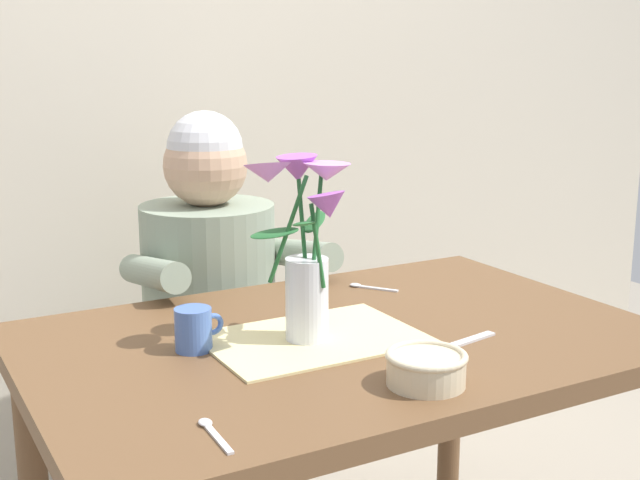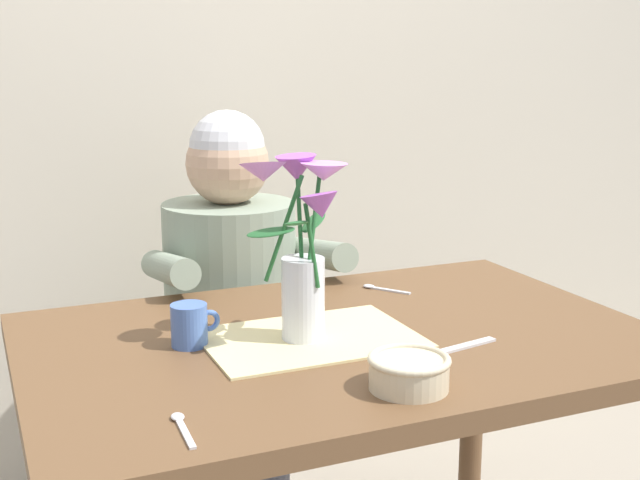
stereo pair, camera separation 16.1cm
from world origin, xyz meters
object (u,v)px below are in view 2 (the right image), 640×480
Objects in this scene: seated_person at (232,330)px; flower_vase at (302,240)px; ceramic_bowl at (409,371)px; ceramic_mug at (190,325)px; dinner_knife at (456,348)px.

seated_person is 3.26× the size of flower_vase.
ceramic_mug reaches higher than ceramic_bowl.
ceramic_mug is at bearing 164.66° from flower_vase.
dinner_knife is (0.19, -0.77, 0.18)m from seated_person.
ceramic_bowl is 0.44m from ceramic_mug.
ceramic_bowl is at bearing -75.94° from flower_vase.
flower_vase is 0.26m from ceramic_mug.
dinner_knife is (0.24, -0.16, -0.19)m from flower_vase.
ceramic_mug is (-0.27, 0.34, 0.01)m from ceramic_bowl.
dinner_knife is (0.17, 0.13, -0.03)m from ceramic_bowl.
ceramic_bowl is at bearing -51.23° from ceramic_mug.
seated_person is 0.92m from ceramic_bowl.
flower_vase is 3.74× the size of ceramic_mug.
ceramic_bowl reaches higher than dinner_knife.
dinner_knife is at bearing -33.50° from flower_vase.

